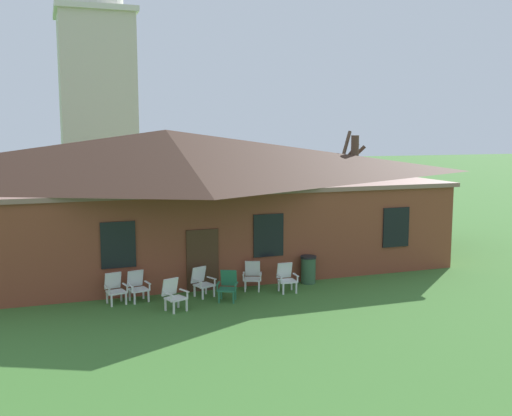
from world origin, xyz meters
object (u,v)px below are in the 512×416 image
lawn_chair_near_door (137,285)px  lawn_chair_left_end (174,294)px  trash_bin (308,269)px  lawn_chair_right_end (228,285)px  lawn_chair_far_side (252,275)px  lawn_chair_middle (202,281)px  lawn_chair_under_eave (286,277)px  lawn_chair_by_porch (115,288)px

lawn_chair_near_door → lawn_chair_left_end: same height
lawn_chair_near_door → trash_bin: 6.03m
lawn_chair_near_door → lawn_chair_right_end: same height
lawn_chair_near_door → lawn_chair_right_end: size_ratio=1.00×
lawn_chair_near_door → trash_bin: (6.03, 0.17, -0.00)m
lawn_chair_left_end → trash_bin: bearing=16.6°
lawn_chair_left_end → trash_bin: size_ratio=0.98×
lawn_chair_left_end → lawn_chair_right_end: bearing=13.5°
lawn_chair_near_door → lawn_chair_far_side: size_ratio=1.00×
lawn_chair_middle → lawn_chair_under_eave: (2.81, -0.40, 0.00)m
trash_bin → lawn_chair_middle: bearing=-175.1°
lawn_chair_by_porch → lawn_chair_near_door: same height
lawn_chair_middle → lawn_chair_far_side: same height
lawn_chair_far_side → lawn_chair_under_eave: (0.99, -0.62, 0.00)m
lawn_chair_by_porch → lawn_chair_left_end: (1.59, -1.32, 0.00)m
lawn_chair_by_porch → lawn_chair_left_end: size_ratio=1.00×
lawn_chair_by_porch → lawn_chair_right_end: size_ratio=1.00×
lawn_chair_near_door → lawn_chair_far_side: bearing=0.7°
lawn_chair_right_end → lawn_chair_under_eave: 2.18m
lawn_chair_far_side → trash_bin: (2.14, 0.13, -0.00)m
lawn_chair_by_porch → trash_bin: trash_bin is taller
lawn_chair_left_end → lawn_chair_middle: size_ratio=1.00×
lawn_chair_left_end → lawn_chair_middle: same height
lawn_chair_by_porch → lawn_chair_middle: same height
trash_bin → lawn_chair_under_eave: bearing=-147.0°
lawn_chair_right_end → lawn_chair_middle: bearing=131.3°
lawn_chair_near_door → lawn_chair_middle: bearing=-4.7°
lawn_chair_left_end → lawn_chair_under_eave: same height
lawn_chair_middle → lawn_chair_right_end: 1.00m
lawn_chair_by_porch → lawn_chair_right_end: same height
lawn_chair_far_side → lawn_chair_near_door: bearing=-179.3°
lawn_chair_left_end → lawn_chair_under_eave: size_ratio=1.00×
lawn_chair_left_end → lawn_chair_near_door: bearing=122.9°
lawn_chair_by_porch → lawn_chair_near_door: bearing=3.6°
lawn_chair_right_end → lawn_chair_under_eave: (2.15, 0.35, 0.00)m
lawn_chair_by_porch → lawn_chair_under_eave: (5.58, -0.53, 0.00)m
lawn_chair_by_porch → lawn_chair_middle: 2.78m
lawn_chair_middle → lawn_chair_by_porch: bearing=177.4°
lawn_chair_far_side → lawn_chair_under_eave: bearing=-32.0°
lawn_chair_near_door → lawn_chair_under_eave: (4.88, -0.57, 0.00)m
lawn_chair_by_porch → lawn_chair_near_door: size_ratio=1.00×
lawn_chair_by_porch → lawn_chair_left_end: bearing=-39.7°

